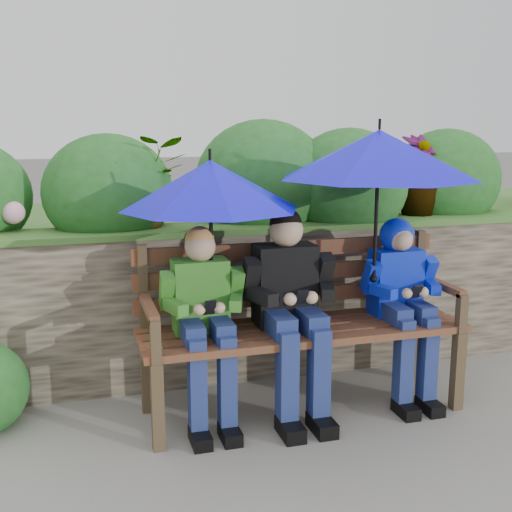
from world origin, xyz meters
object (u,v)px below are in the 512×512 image
object	(u,v)px
park_bench	(299,314)
boy_middle	(290,301)
umbrella_left	(210,185)
umbrella_right	(379,154)
boy_left	(204,314)
boy_right	(402,291)

from	to	relation	value
park_bench	boy_middle	distance (m)	0.17
umbrella_left	umbrella_right	xyz separation A→B (m)	(0.97, -0.07, 0.16)
park_bench	boy_left	bearing A→B (deg)	-171.56
boy_left	umbrella_right	size ratio (longest dim) A/B	0.97
park_bench	umbrella_right	size ratio (longest dim) A/B	1.64
boy_left	umbrella_right	distance (m)	1.34
park_bench	boy_left	size ratio (longest dim) A/B	1.69
umbrella_left	boy_right	bearing A→B (deg)	-2.45
boy_right	umbrella_right	xyz separation A→B (m)	(-0.20, -0.02, 0.83)
umbrella_left	umbrella_right	size ratio (longest dim) A/B	0.86
boy_middle	boy_right	size ratio (longest dim) A/B	1.08
boy_left	boy_middle	world-z (taller)	boy_middle
boy_middle	boy_left	bearing A→B (deg)	179.01
boy_left	umbrella_left	bearing A→B (deg)	46.66
boy_right	umbrella_left	distance (m)	1.35
umbrella_left	boy_left	bearing A→B (deg)	-133.34
boy_right	umbrella_left	size ratio (longest dim) A/B	1.12
boy_right	umbrella_right	world-z (taller)	umbrella_right
park_bench	umbrella_right	world-z (taller)	umbrella_right
umbrella_right	boy_middle	bearing A→B (deg)	-179.88
park_bench	boy_right	size ratio (longest dim) A/B	1.71
park_bench	boy_left	world-z (taller)	boy_left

